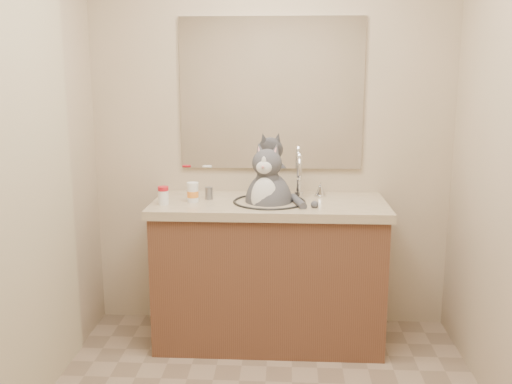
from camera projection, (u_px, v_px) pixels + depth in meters
The scene contains 8 objects.
room at pixel (262, 169), 2.26m from camera, with size 2.22×2.52×2.42m.
vanity at pixel (269, 269), 3.36m from camera, with size 1.34×0.59×1.12m.
mirror at pixel (271, 94), 3.42m from camera, with size 1.10×0.02×0.90m, color white.
shower_curtain at pixel (19, 201), 2.45m from camera, with size 0.02×1.30×1.93m.
cat at pixel (269, 199), 3.26m from camera, with size 0.38×0.38×0.55m.
pill_bottle_redcap at pixel (163, 195), 3.18m from camera, with size 0.07×0.07×0.10m.
pill_bottle_orange at pixel (193, 193), 3.25m from camera, with size 0.08×0.08×0.11m.
grey_canister at pixel (209, 193), 3.32m from camera, with size 0.05×0.05×0.07m.
Camera 1 is at (0.10, -2.23, 1.57)m, focal length 40.00 mm.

